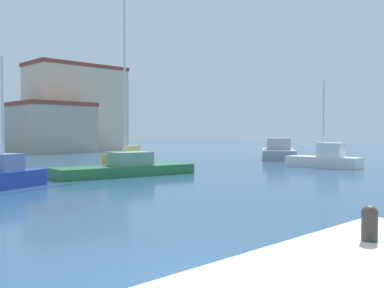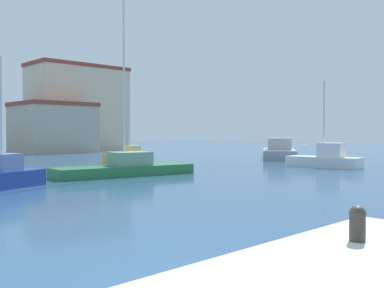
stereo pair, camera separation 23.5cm
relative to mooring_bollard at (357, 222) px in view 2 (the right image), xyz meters
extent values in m
plane|color=#2D5175|center=(14.00, 21.83, -1.22)|extent=(160.00, 160.00, 0.00)
cylinder|color=#38332D|center=(0.00, 0.00, -0.08)|extent=(0.23, 0.23, 0.41)
sphere|color=#38332D|center=(0.00, 0.00, 0.12)|extent=(0.25, 0.25, 0.25)
cube|color=#28703D|center=(8.87, 18.64, -0.93)|extent=(8.70, 3.53, 0.59)
cube|color=gray|center=(9.23, 18.59, -0.24)|extent=(2.47, 2.09, 0.80)
cylinder|color=silver|center=(8.87, 18.64, 5.89)|extent=(0.12, 0.12, 13.06)
cube|color=gold|center=(16.49, 28.82, -0.86)|extent=(5.11, 2.36, 0.73)
cube|color=#DFCD77|center=(16.89, 28.90, -0.17)|extent=(1.48, 1.14, 0.66)
cylinder|color=silver|center=(16.49, 28.82, 2.74)|extent=(0.12, 0.12, 6.47)
cube|color=white|center=(22.97, 13.69, -0.84)|extent=(2.32, 5.46, 0.77)
cube|color=silver|center=(23.03, 13.14, 0.06)|extent=(1.37, 1.87, 1.02)
cylinder|color=silver|center=(22.97, 13.69, 2.31)|extent=(0.12, 0.12, 5.52)
cylinder|color=silver|center=(22.86, 14.63, 0.45)|extent=(0.29, 1.85, 0.08)
cube|color=gray|center=(29.86, 22.46, -0.77)|extent=(8.84, 7.66, 0.90)
cube|color=#ADB0B5|center=(28.97, 21.79, 0.24)|extent=(3.53, 3.39, 1.11)
cube|color=#233D93|center=(1.31, 17.42, -0.84)|extent=(4.35, 2.67, 0.77)
cube|color=#6E7DB1|center=(1.54, 17.51, -0.05)|extent=(1.46, 1.32, 0.80)
cylinder|color=silver|center=(1.31, 17.42, 2.14)|extent=(0.12, 0.12, 5.19)
cube|color=#B2A893|center=(20.11, 50.54, 1.71)|extent=(8.78, 8.27, 5.86)
cube|color=brown|center=(20.11, 50.54, 4.89)|extent=(8.96, 8.44, 0.50)
cube|color=beige|center=(25.42, 53.54, 4.51)|extent=(13.07, 6.80, 11.47)
cube|color=brown|center=(25.42, 53.54, 10.49)|extent=(13.33, 6.94, 0.50)
camera|label=1|loc=(-6.44, -2.86, 1.33)|focal=41.45mm
camera|label=2|loc=(-6.27, -3.02, 1.33)|focal=41.45mm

